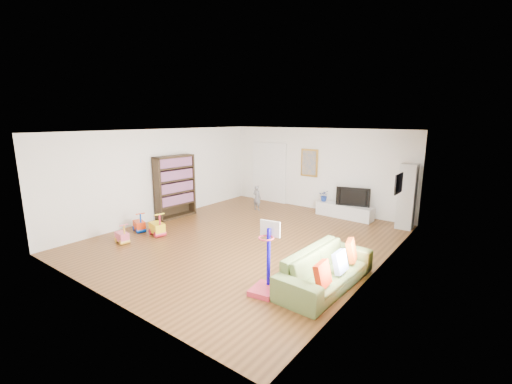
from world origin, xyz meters
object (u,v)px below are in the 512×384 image
Objects in this scene: media_console at (344,211)px; sofa at (326,269)px; bookshelf at (175,187)px; basketball_hoop at (265,259)px.

sofa is at bearing -68.66° from media_console.
media_console is 0.78× the size of sofa.
media_console is 5.26m from bookshelf.
media_console is 5.36m from basketball_hoop.
basketball_hoop is at bearing 142.80° from sofa.
bookshelf is at bearing -141.18° from media_console.
bookshelf is 0.85× the size of sofa.
sofa is at bearing -9.21° from bookshelf.
basketball_hoop is at bearing -79.27° from media_console.
sofa reaches higher than media_console.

